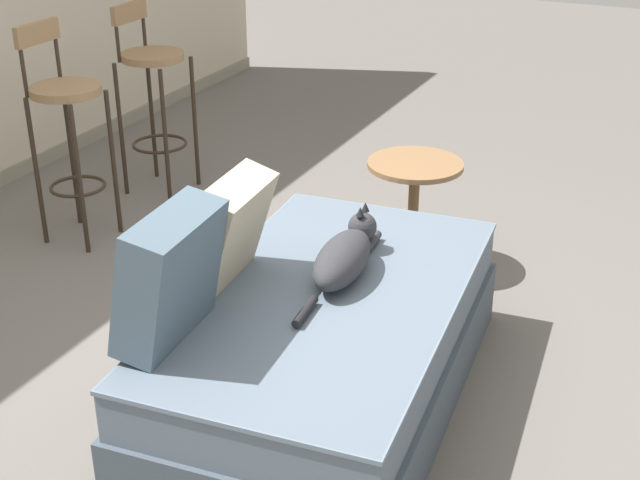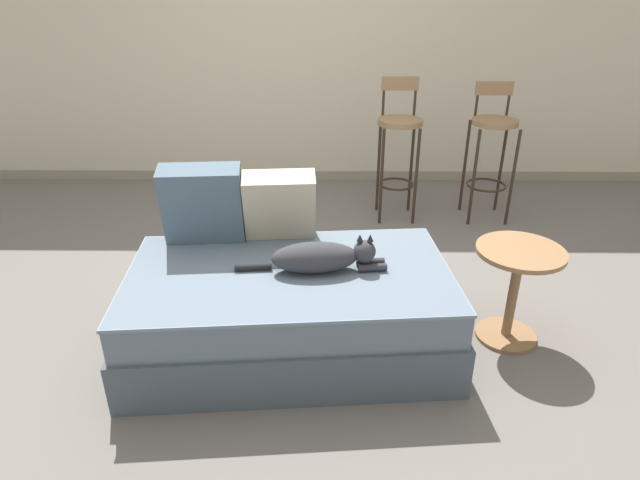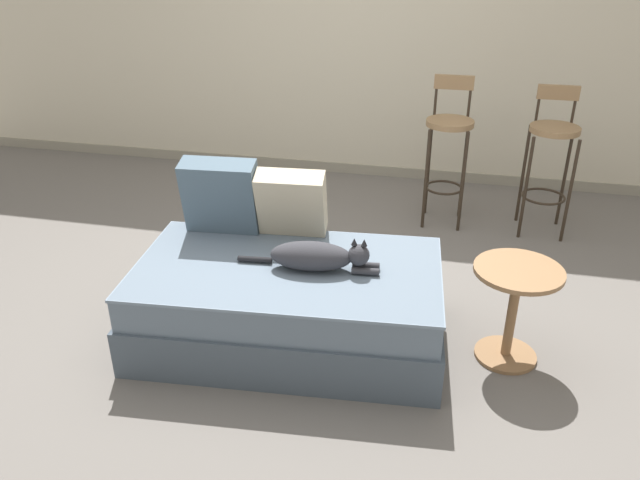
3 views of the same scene
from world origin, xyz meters
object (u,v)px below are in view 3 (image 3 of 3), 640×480
at_px(cat, 317,256).
at_px(side_table, 514,301).
at_px(couch, 289,303).
at_px(bar_stool_by_doorway, 551,149).
at_px(bar_stool_near_window, 448,140).
at_px(throw_pillow_corner, 221,196).
at_px(throw_pillow_middle, 292,203).

distance_m(cat, side_table, 1.02).
distance_m(couch, bar_stool_by_doorway, 2.29).
bearing_deg(side_table, couch, -175.41).
bearing_deg(bar_stool_near_window, side_table, -75.80).
distance_m(throw_pillow_corner, bar_stool_near_window, 1.86).
relative_size(throw_pillow_corner, side_table, 0.83).
xyz_separation_m(throw_pillow_corner, side_table, (1.62, -0.23, -0.33)).
bearing_deg(bar_stool_by_doorway, throw_pillow_corner, -143.69).
bearing_deg(side_table, cat, -174.90).
relative_size(couch, side_table, 3.17).
bearing_deg(bar_stool_by_doorway, cat, -126.80).
bearing_deg(throw_pillow_corner, throw_pillow_middle, 4.59).
bearing_deg(throw_pillow_middle, cat, -57.28).
xyz_separation_m(throw_pillow_corner, bar_stool_near_window, (1.21, 1.41, -0.03)).
bearing_deg(bar_stool_near_window, couch, -113.03).
xyz_separation_m(couch, throw_pillow_corner, (-0.47, 0.32, 0.44)).
relative_size(couch, throw_pillow_corner, 3.82).
relative_size(throw_pillow_corner, bar_stool_by_doorway, 0.42).
distance_m(couch, throw_pillow_corner, 0.72).
bearing_deg(cat, bar_stool_near_window, 71.45).
relative_size(cat, side_table, 1.41).
distance_m(cat, bar_stool_by_doorway, 2.16).
relative_size(throw_pillow_middle, bar_stool_by_doorway, 0.38).
distance_m(bar_stool_near_window, side_table, 1.72).
xyz_separation_m(throw_pillow_corner, cat, (0.63, -0.32, -0.15)).
distance_m(throw_pillow_corner, bar_stool_by_doorway, 2.38).
bearing_deg(throw_pillow_middle, bar_stool_near_window, 59.71).
bearing_deg(cat, throw_pillow_corner, 153.08).
bearing_deg(couch, bar_stool_near_window, 66.97).
relative_size(cat, bar_stool_near_window, 0.69).
xyz_separation_m(cat, bar_stool_by_doorway, (1.29, 1.73, 0.10)).
bearing_deg(side_table, throw_pillow_corner, 171.95).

